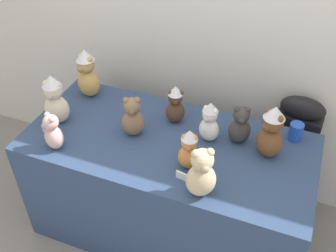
{
  "coord_description": "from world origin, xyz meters",
  "views": [
    {
      "loc": [
        0.63,
        -1.36,
        2.34
      ],
      "look_at": [
        0.0,
        0.25,
        0.91
      ],
      "focal_mm": 42.4,
      "sensor_mm": 36.0,
      "label": 1
    }
  ],
  "objects_px": {
    "teddy_bear_honey": "(87,74)",
    "teddy_bear_sand": "(201,174)",
    "display_table": "(168,188)",
    "teddy_bear_charcoal": "(240,126)",
    "teddy_bear_cream": "(55,100)",
    "teddy_bear_ginger": "(189,150)",
    "teddy_bear_blush": "(53,133)",
    "instrument_case": "(291,154)",
    "teddy_bear_chestnut": "(271,132)",
    "teddy_bear_snow": "(209,122)",
    "party_cup_blue": "(296,132)",
    "teddy_bear_mocha": "(133,118)",
    "teddy_bear_cocoa": "(175,105)"
  },
  "relations": [
    {
      "from": "teddy_bear_snow",
      "to": "teddy_bear_sand",
      "type": "relative_size",
      "value": 0.89
    },
    {
      "from": "instrument_case",
      "to": "teddy_bear_honey",
      "type": "height_order",
      "value": "teddy_bear_honey"
    },
    {
      "from": "teddy_bear_ginger",
      "to": "teddy_bear_snow",
      "type": "distance_m",
      "value": 0.26
    },
    {
      "from": "instrument_case",
      "to": "teddy_bear_cocoa",
      "type": "relative_size",
      "value": 3.62
    },
    {
      "from": "teddy_bear_chestnut",
      "to": "teddy_bear_cream",
      "type": "bearing_deg",
      "value": -139.73
    },
    {
      "from": "teddy_bear_cocoa",
      "to": "teddy_bear_chestnut",
      "type": "bearing_deg",
      "value": -30.69
    },
    {
      "from": "instrument_case",
      "to": "teddy_bear_charcoal",
      "type": "xyz_separation_m",
      "value": [
        -0.31,
        -0.37,
        0.44
      ]
    },
    {
      "from": "teddy_bear_cream",
      "to": "teddy_bear_ginger",
      "type": "relative_size",
      "value": 1.3
    },
    {
      "from": "teddy_bear_snow",
      "to": "teddy_bear_chestnut",
      "type": "distance_m",
      "value": 0.35
    },
    {
      "from": "display_table",
      "to": "teddy_bear_mocha",
      "type": "height_order",
      "value": "teddy_bear_mocha"
    },
    {
      "from": "display_table",
      "to": "teddy_bear_snow",
      "type": "relative_size",
      "value": 6.46
    },
    {
      "from": "display_table",
      "to": "teddy_bear_cream",
      "type": "bearing_deg",
      "value": -174.75
    },
    {
      "from": "teddy_bear_ginger",
      "to": "teddy_bear_blush",
      "type": "bearing_deg",
      "value": 176.9
    },
    {
      "from": "instrument_case",
      "to": "teddy_bear_ginger",
      "type": "xyz_separation_m",
      "value": [
        -0.52,
        -0.67,
        0.44
      ]
    },
    {
      "from": "teddy_bear_cocoa",
      "to": "teddy_bear_blush",
      "type": "bearing_deg",
      "value": -161.28
    },
    {
      "from": "teddy_bear_cream",
      "to": "teddy_bear_snow",
      "type": "bearing_deg",
      "value": 0.19
    },
    {
      "from": "teddy_bear_snow",
      "to": "party_cup_blue",
      "type": "distance_m",
      "value": 0.51
    },
    {
      "from": "instrument_case",
      "to": "teddy_bear_cream",
      "type": "bearing_deg",
      "value": -152.96
    },
    {
      "from": "teddy_bear_blush",
      "to": "teddy_bear_snow",
      "type": "height_order",
      "value": "teddy_bear_snow"
    },
    {
      "from": "teddy_bear_blush",
      "to": "party_cup_blue",
      "type": "height_order",
      "value": "teddy_bear_blush"
    },
    {
      "from": "teddy_bear_mocha",
      "to": "teddy_bear_cocoa",
      "type": "bearing_deg",
      "value": 22.21
    },
    {
      "from": "teddy_bear_mocha",
      "to": "teddy_bear_honey",
      "type": "xyz_separation_m",
      "value": [
        -0.45,
        0.26,
        0.04
      ]
    },
    {
      "from": "display_table",
      "to": "teddy_bear_ginger",
      "type": "bearing_deg",
      "value": -39.95
    },
    {
      "from": "teddy_bear_charcoal",
      "to": "party_cup_blue",
      "type": "relative_size",
      "value": 2.26
    },
    {
      "from": "teddy_bear_cream",
      "to": "teddy_bear_honey",
      "type": "relative_size",
      "value": 0.97
    },
    {
      "from": "instrument_case",
      "to": "teddy_bear_mocha",
      "type": "relative_size",
      "value": 3.57
    },
    {
      "from": "instrument_case",
      "to": "teddy_bear_sand",
      "type": "relative_size",
      "value": 3.16
    },
    {
      "from": "teddy_bear_sand",
      "to": "party_cup_blue",
      "type": "distance_m",
      "value": 0.72
    },
    {
      "from": "teddy_bear_honey",
      "to": "teddy_bear_sand",
      "type": "xyz_separation_m",
      "value": [
        0.96,
        -0.56,
        -0.03
      ]
    },
    {
      "from": "teddy_bear_ginger",
      "to": "party_cup_blue",
      "type": "bearing_deg",
      "value": 28.66
    },
    {
      "from": "teddy_bear_chestnut",
      "to": "display_table",
      "type": "bearing_deg",
      "value": -136.72
    },
    {
      "from": "teddy_bear_charcoal",
      "to": "teddy_bear_mocha",
      "type": "xyz_separation_m",
      "value": [
        -0.6,
        -0.16,
        0.01
      ]
    },
    {
      "from": "teddy_bear_mocha",
      "to": "teddy_bear_blush",
      "type": "xyz_separation_m",
      "value": [
        -0.37,
        -0.27,
        -0.01
      ]
    },
    {
      "from": "teddy_bear_cocoa",
      "to": "teddy_bear_sand",
      "type": "distance_m",
      "value": 0.6
    },
    {
      "from": "teddy_bear_ginger",
      "to": "teddy_bear_honey",
      "type": "xyz_separation_m",
      "value": [
        -0.84,
        0.4,
        0.04
      ]
    },
    {
      "from": "teddy_bear_blush",
      "to": "teddy_bear_honey",
      "type": "bearing_deg",
      "value": 127.22
    },
    {
      "from": "teddy_bear_charcoal",
      "to": "teddy_bear_snow",
      "type": "xyz_separation_m",
      "value": [
        -0.17,
        -0.05,
        0.01
      ]
    },
    {
      "from": "teddy_bear_cream",
      "to": "teddy_bear_cocoa",
      "type": "distance_m",
      "value": 0.72
    },
    {
      "from": "teddy_bear_mocha",
      "to": "teddy_bear_chestnut",
      "type": "distance_m",
      "value": 0.78
    },
    {
      "from": "instrument_case",
      "to": "teddy_bear_chestnut",
      "type": "distance_m",
      "value": 0.66
    },
    {
      "from": "teddy_bear_cream",
      "to": "teddy_bear_charcoal",
      "type": "relative_size",
      "value": 1.34
    },
    {
      "from": "instrument_case",
      "to": "display_table",
      "type": "bearing_deg",
      "value": -138.71
    },
    {
      "from": "teddy_bear_charcoal",
      "to": "teddy_bear_ginger",
      "type": "height_order",
      "value": "teddy_bear_ginger"
    },
    {
      "from": "display_table",
      "to": "teddy_bear_charcoal",
      "type": "height_order",
      "value": "teddy_bear_charcoal"
    },
    {
      "from": "display_table",
      "to": "teddy_bear_honey",
      "type": "bearing_deg",
      "value": 159.03
    },
    {
      "from": "teddy_bear_honey",
      "to": "teddy_bear_chestnut",
      "type": "height_order",
      "value": "teddy_bear_honey"
    },
    {
      "from": "teddy_bear_snow",
      "to": "teddy_bear_honey",
      "type": "bearing_deg",
      "value": -176.87
    },
    {
      "from": "display_table",
      "to": "teddy_bear_mocha",
      "type": "distance_m",
      "value": 0.56
    },
    {
      "from": "teddy_bear_ginger",
      "to": "teddy_bear_sand",
      "type": "relative_size",
      "value": 0.86
    },
    {
      "from": "teddy_bear_ginger",
      "to": "teddy_bear_mocha",
      "type": "xyz_separation_m",
      "value": [
        -0.39,
        0.14,
        -0.0
      ]
    }
  ]
}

